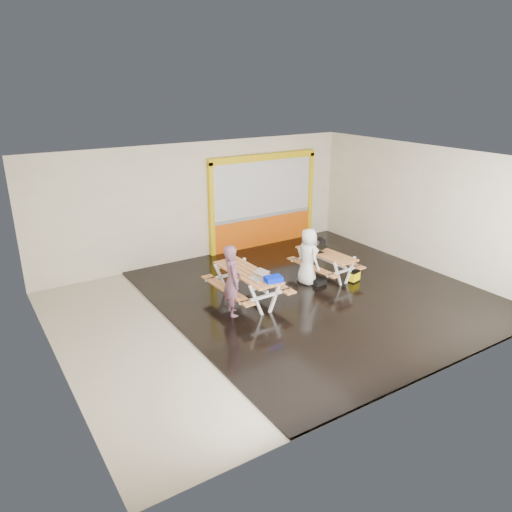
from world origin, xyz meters
TOP-DOWN VIEW (x-y plane):
  - room at (0.00, 0.00)m, footprint 10.02×8.02m
  - deck at (1.25, 0.00)m, footprint 7.50×7.98m
  - kiosk at (2.20, 3.93)m, footprint 3.88×0.16m
  - picnic_table_left at (-0.52, 0.49)m, footprint 1.47×2.12m
  - picnic_table_right at (2.13, 0.70)m, footprint 1.37×1.91m
  - person_left at (-1.15, 0.11)m, footprint 0.57×0.71m
  - person_right at (1.46, 0.64)m, footprint 0.52×0.77m
  - laptop_left at (-0.52, -0.02)m, footprint 0.45×0.42m
  - laptop_right at (2.04, 0.90)m, footprint 0.41×0.37m
  - blue_pouch at (-0.32, -0.35)m, footprint 0.43×0.34m
  - toolbox at (2.19, 1.36)m, footprint 0.34×0.20m
  - backpack at (2.54, 1.44)m, footprint 0.30×0.23m
  - dark_case at (1.62, 0.37)m, footprint 0.38×0.30m
  - fluke_bag at (2.56, 0.01)m, footprint 0.38×0.30m

SIDE VIEW (x-z plane):
  - deck at x=1.25m, z-range 0.00..0.05m
  - dark_case at x=1.62m, z-range 0.05..0.18m
  - fluke_bag at x=2.56m, z-range 0.04..0.33m
  - picnic_table_right at x=2.13m, z-range 0.20..0.93m
  - picnic_table_left at x=-0.52m, z-range 0.22..1.05m
  - backpack at x=2.54m, z-range 0.44..0.89m
  - person_right at x=1.46m, z-range 0.00..1.54m
  - laptop_right at x=2.04m, z-range 0.70..0.86m
  - toolbox at x=2.19m, z-range 0.71..0.90m
  - person_left at x=-1.15m, z-range 0.02..1.72m
  - laptop_left at x=-0.52m, z-range 0.80..0.97m
  - blue_pouch at x=-0.32m, z-range 0.83..0.95m
  - kiosk at x=2.20m, z-range -0.06..2.94m
  - room at x=0.00m, z-range -0.01..3.51m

